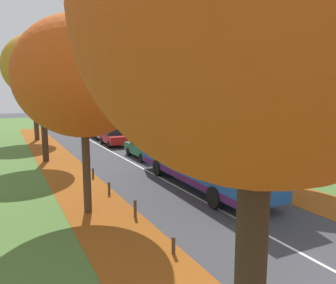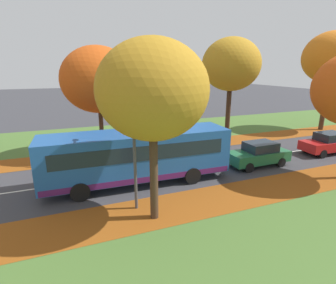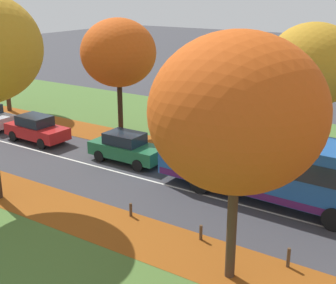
{
  "view_description": "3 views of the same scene",
  "coord_description": "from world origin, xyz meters",
  "px_view_note": "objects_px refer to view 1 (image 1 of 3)",
  "views": [
    {
      "loc": [
        -8.03,
        -3.56,
        4.99
      ],
      "look_at": [
        1.99,
        16.07,
        1.58
      ],
      "focal_mm": 35.0,
      "sensor_mm": 36.0,
      "label": 1
    },
    {
      "loc": [
        14.83,
        7.32,
        6.38
      ],
      "look_at": [
        0.8,
        12.75,
        2.11
      ],
      "focal_mm": 28.0,
      "sensor_mm": 36.0,
      "label": 2
    },
    {
      "loc": [
        -17.22,
        4.02,
        9.02
      ],
      "look_at": [
        1.14,
        16.1,
        1.75
      ],
      "focal_mm": 50.0,
      "sensor_mm": 36.0,
      "label": 3
    }
  ],
  "objects_px": {
    "streetlamp_right": "(249,115)",
    "bollard_fifth": "(109,188)",
    "bollard_fourth": "(135,209)",
    "car_red_following": "(114,137)",
    "tree_left_nearest": "(261,23)",
    "tree_left_near": "(83,77)",
    "bus": "(200,154)",
    "tree_left_mid": "(41,67)",
    "bollard_third": "(173,246)",
    "car_silver_third_in_line": "(101,131)",
    "tree_right_near": "(263,82)",
    "car_grey_fourth_in_line": "(88,125)",
    "tree_left_far": "(33,68)",
    "tree_right_mid": "(166,88)",
    "bollard_sixth": "(93,173)",
    "car_green_lead": "(144,147)",
    "tree_right_far": "(126,87)"
  },
  "relations": [
    {
      "from": "streetlamp_right",
      "to": "bollard_fifth",
      "type": "bearing_deg",
      "value": 167.41
    },
    {
      "from": "bollard_fourth",
      "to": "car_red_following",
      "type": "xyz_separation_m",
      "value": [
        4.74,
        17.64,
        0.45
      ]
    },
    {
      "from": "bollard_fourth",
      "to": "tree_left_nearest",
      "type": "bearing_deg",
      "value": -102.45
    },
    {
      "from": "tree_left_near",
      "to": "bus",
      "type": "height_order",
      "value": "tree_left_near"
    },
    {
      "from": "tree_left_mid",
      "to": "bollard_third",
      "type": "height_order",
      "value": "tree_left_mid"
    },
    {
      "from": "car_silver_third_in_line",
      "to": "tree_right_near",
      "type": "bearing_deg",
      "value": -79.92
    },
    {
      "from": "car_grey_fourth_in_line",
      "to": "bus",
      "type": "bearing_deg",
      "value": -90.6
    },
    {
      "from": "car_red_following",
      "to": "tree_left_mid",
      "type": "bearing_deg",
      "value": -144.05
    },
    {
      "from": "tree_left_mid",
      "to": "tree_left_far",
      "type": "distance_m",
      "value": 11.54
    },
    {
      "from": "tree_left_far",
      "to": "tree_left_near",
      "type": "bearing_deg",
      "value": -90.51
    },
    {
      "from": "tree_right_mid",
      "to": "car_red_following",
      "type": "bearing_deg",
      "value": 136.57
    },
    {
      "from": "tree_right_mid",
      "to": "bus",
      "type": "height_order",
      "value": "tree_right_mid"
    },
    {
      "from": "bollard_sixth",
      "to": "car_silver_third_in_line",
      "type": "distance_m",
      "value": 16.75
    },
    {
      "from": "tree_left_near",
      "to": "car_red_following",
      "type": "height_order",
      "value": "tree_left_near"
    },
    {
      "from": "bus",
      "to": "tree_left_mid",
      "type": "bearing_deg",
      "value": 122.53
    },
    {
      "from": "streetlamp_right",
      "to": "bus",
      "type": "relative_size",
      "value": 0.57
    },
    {
      "from": "bollard_sixth",
      "to": "streetlamp_right",
      "type": "distance_m",
      "value": 9.39
    },
    {
      "from": "tree_left_mid",
      "to": "bollard_fourth",
      "type": "bearing_deg",
      "value": -81.83
    },
    {
      "from": "bollard_fourth",
      "to": "bollard_sixth",
      "type": "distance_m",
      "value": 6.72
    },
    {
      "from": "bus",
      "to": "car_silver_third_in_line",
      "type": "relative_size",
      "value": 2.49
    },
    {
      "from": "tree_left_far",
      "to": "bollard_third",
      "type": "relative_size",
      "value": 17.65
    },
    {
      "from": "bollard_fourth",
      "to": "bollard_fifth",
      "type": "xyz_separation_m",
      "value": [
        -0.05,
        3.36,
        -0.06
      ]
    },
    {
      "from": "tree_right_mid",
      "to": "car_grey_fourth_in_line",
      "type": "xyz_separation_m",
      "value": [
        -3.52,
        14.84,
        -4.45
      ]
    },
    {
      "from": "car_green_lead",
      "to": "car_red_following",
      "type": "relative_size",
      "value": 0.99
    },
    {
      "from": "tree_left_mid",
      "to": "car_silver_third_in_line",
      "type": "distance_m",
      "value": 13.32
    },
    {
      "from": "tree_right_far",
      "to": "bollard_sixth",
      "type": "relative_size",
      "value": 13.16
    },
    {
      "from": "bus",
      "to": "car_grey_fourth_in_line",
      "type": "relative_size",
      "value": 2.45
    },
    {
      "from": "bollard_fourth",
      "to": "car_grey_fourth_in_line",
      "type": "xyz_separation_m",
      "value": [
        4.99,
        28.91,
        0.45
      ]
    },
    {
      "from": "tree_left_mid",
      "to": "car_red_following",
      "type": "xyz_separation_m",
      "value": [
        6.59,
        4.78,
        -5.84
      ]
    },
    {
      "from": "tree_left_near",
      "to": "tree_right_far",
      "type": "relative_size",
      "value": 1.02
    },
    {
      "from": "tree_left_mid",
      "to": "tree_right_mid",
      "type": "relative_size",
      "value": 1.22
    },
    {
      "from": "car_red_following",
      "to": "car_grey_fourth_in_line",
      "type": "relative_size",
      "value": 1.0
    },
    {
      "from": "tree_left_far",
      "to": "bus",
      "type": "bearing_deg",
      "value": -74.47
    },
    {
      "from": "tree_left_far",
      "to": "bollard_fifth",
      "type": "height_order",
      "value": "tree_left_far"
    },
    {
      "from": "tree_left_mid",
      "to": "tree_right_far",
      "type": "height_order",
      "value": "tree_left_mid"
    },
    {
      "from": "bollard_sixth",
      "to": "streetlamp_right",
      "type": "xyz_separation_m",
      "value": [
        7.17,
        -4.98,
        3.44
      ]
    },
    {
      "from": "bollard_fourth",
      "to": "car_silver_third_in_line",
      "type": "bearing_deg",
      "value": 77.75
    },
    {
      "from": "bollard_sixth",
      "to": "car_green_lead",
      "type": "height_order",
      "value": "car_green_lead"
    },
    {
      "from": "tree_right_far",
      "to": "bollard_third",
      "type": "height_order",
      "value": "tree_right_far"
    },
    {
      "from": "tree_right_mid",
      "to": "bollard_third",
      "type": "xyz_separation_m",
      "value": [
        -8.56,
        -17.43,
        -4.98
      ]
    },
    {
      "from": "tree_right_mid",
      "to": "bus",
      "type": "bearing_deg",
      "value": -108.28
    },
    {
      "from": "bus",
      "to": "tree_left_near",
      "type": "bearing_deg",
      "value": -169.61
    },
    {
      "from": "tree_right_near",
      "to": "car_green_lead",
      "type": "relative_size",
      "value": 1.79
    },
    {
      "from": "tree_right_far",
      "to": "bollard_fourth",
      "type": "bearing_deg",
      "value": -109.18
    },
    {
      "from": "tree_left_near",
      "to": "tree_left_mid",
      "type": "bearing_deg",
      "value": 91.49
    },
    {
      "from": "tree_right_near",
      "to": "bollard_third",
      "type": "bearing_deg",
      "value": -146.78
    },
    {
      "from": "tree_left_nearest",
      "to": "car_green_lead",
      "type": "relative_size",
      "value": 1.8
    },
    {
      "from": "tree_left_nearest",
      "to": "tree_right_near",
      "type": "bearing_deg",
      "value": 46.78
    },
    {
      "from": "bus",
      "to": "tree_right_near",
      "type": "bearing_deg",
      "value": -4.27
    },
    {
      "from": "tree_right_near",
      "to": "bollard_fifth",
      "type": "bearing_deg",
      "value": 172.9
    }
  ]
}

